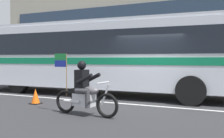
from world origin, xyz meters
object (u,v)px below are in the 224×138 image
motorcycle_with_rider (84,92)px  traffic_cone (36,97)px  fire_hydrant (129,79)px  transit_bus (109,53)px

motorcycle_with_rider → traffic_cone: motorcycle_with_rider is taller
motorcycle_with_rider → traffic_cone: bearing=160.8°
traffic_cone → fire_hydrant: bearing=76.9°
motorcycle_with_rider → traffic_cone: (-2.58, 0.90, -0.41)m
motorcycle_with_rider → fire_hydrant: 6.78m
transit_bus → motorcycle_with_rider: transit_bus is taller
fire_hydrant → traffic_cone: 5.93m
transit_bus → traffic_cone: (-1.42, -3.14, -1.63)m
transit_bus → fire_hydrant: bearing=91.6°
fire_hydrant → traffic_cone: size_ratio=1.36×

